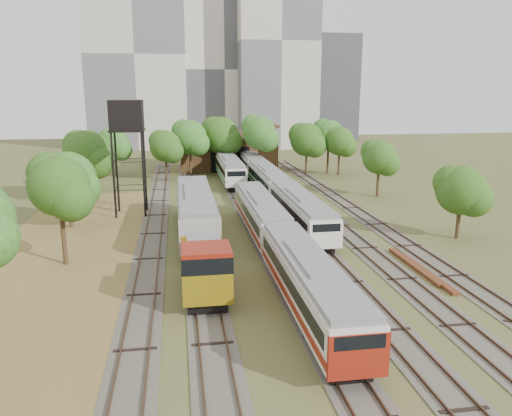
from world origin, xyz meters
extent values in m
plane|color=#475123|center=(0.00, 0.00, 0.00)|extent=(240.00, 240.00, 0.00)
cube|color=brown|center=(-18.00, 8.00, 0.02)|extent=(14.00, 60.00, 0.04)
cube|color=#4C473D|center=(-12.00, 25.00, 0.03)|extent=(2.60, 80.00, 0.06)
cube|color=#472D1E|center=(-12.72, 25.00, 0.12)|extent=(0.08, 80.00, 0.14)
cube|color=#472D1E|center=(-11.28, 25.00, 0.12)|extent=(0.08, 80.00, 0.14)
cube|color=#4C473D|center=(-8.00, 25.00, 0.03)|extent=(2.60, 80.00, 0.06)
cube|color=#472D1E|center=(-8.72, 25.00, 0.12)|extent=(0.08, 80.00, 0.14)
cube|color=#472D1E|center=(-7.28, 25.00, 0.12)|extent=(0.08, 80.00, 0.14)
cube|color=#4C473D|center=(-2.00, 25.00, 0.03)|extent=(2.60, 80.00, 0.06)
cube|color=#472D1E|center=(-2.72, 25.00, 0.12)|extent=(0.08, 80.00, 0.14)
cube|color=#472D1E|center=(-1.28, 25.00, 0.12)|extent=(0.08, 80.00, 0.14)
cube|color=#4C473D|center=(2.00, 25.00, 0.03)|extent=(2.60, 80.00, 0.06)
cube|color=#472D1E|center=(1.28, 25.00, 0.12)|extent=(0.08, 80.00, 0.14)
cube|color=#472D1E|center=(2.72, 25.00, 0.12)|extent=(0.08, 80.00, 0.14)
cube|color=#4C473D|center=(6.00, 25.00, 0.03)|extent=(2.60, 80.00, 0.06)
cube|color=#472D1E|center=(5.28, 25.00, 0.12)|extent=(0.08, 80.00, 0.14)
cube|color=#472D1E|center=(6.72, 25.00, 0.12)|extent=(0.08, 80.00, 0.14)
cube|color=#4C473D|center=(10.00, 25.00, 0.03)|extent=(2.60, 80.00, 0.06)
cube|color=#472D1E|center=(9.28, 25.00, 0.12)|extent=(0.08, 80.00, 0.14)
cube|color=#472D1E|center=(10.72, 25.00, 0.12)|extent=(0.08, 80.00, 0.14)
cube|color=black|center=(-2.00, -0.97, 0.38)|extent=(2.08, 15.64, 0.76)
cube|color=silver|center=(-2.00, -0.97, 1.94)|extent=(2.75, 17.00, 2.37)
cube|color=black|center=(-2.00, -0.97, 2.22)|extent=(2.81, 15.64, 0.80)
cube|color=slate|center=(-2.00, -0.97, 3.29)|extent=(2.53, 16.66, 0.34)
cube|color=maroon|center=(-2.00, -0.97, 1.28)|extent=(2.81, 16.66, 0.43)
cube|color=maroon|center=(-2.00, -9.42, 1.82)|extent=(2.79, 0.25, 2.13)
cube|color=black|center=(-2.00, 16.53, 0.38)|extent=(2.08, 15.64, 0.76)
cube|color=silver|center=(-2.00, 16.53, 1.94)|extent=(2.75, 17.00, 2.37)
cube|color=black|center=(-2.00, 16.53, 2.22)|extent=(2.81, 15.64, 0.80)
cube|color=slate|center=(-2.00, 16.53, 3.29)|extent=(2.53, 16.66, 0.34)
cube|color=maroon|center=(-2.00, 16.53, 1.28)|extent=(2.81, 16.66, 0.43)
cube|color=black|center=(2.00, 17.19, 0.37)|extent=(2.06, 15.64, 0.75)
cube|color=silver|center=(2.00, 17.19, 1.92)|extent=(2.72, 17.00, 2.34)
cube|color=black|center=(2.00, 17.19, 2.20)|extent=(2.78, 15.64, 0.80)
cube|color=slate|center=(2.00, 17.19, 3.26)|extent=(2.50, 16.66, 0.34)
cube|color=#1B6D23|center=(2.00, 17.19, 1.26)|extent=(2.78, 16.66, 0.42)
cube|color=silver|center=(2.00, 8.74, 1.80)|extent=(2.76, 0.25, 2.11)
cube|color=black|center=(2.00, 34.69, 0.37)|extent=(2.06, 15.64, 0.75)
cube|color=silver|center=(2.00, 34.69, 1.92)|extent=(2.72, 17.00, 2.34)
cube|color=black|center=(2.00, 34.69, 2.20)|extent=(2.78, 15.64, 0.80)
cube|color=slate|center=(2.00, 34.69, 3.26)|extent=(2.50, 16.66, 0.34)
cube|color=#1B6D23|center=(2.00, 34.69, 1.26)|extent=(2.78, 16.66, 0.42)
cube|color=black|center=(2.00, 52.19, 0.37)|extent=(2.06, 15.64, 0.75)
cube|color=silver|center=(2.00, 52.19, 1.92)|extent=(2.72, 17.00, 2.34)
cube|color=black|center=(2.00, 52.19, 2.20)|extent=(2.78, 15.64, 0.80)
cube|color=slate|center=(2.00, 52.19, 3.26)|extent=(2.50, 16.66, 0.34)
cube|color=#1B6D23|center=(2.00, 52.19, 1.26)|extent=(2.78, 16.66, 0.42)
cube|color=black|center=(-2.00, 43.49, 0.39)|extent=(2.16, 14.72, 0.79)
cube|color=silver|center=(-2.00, 43.49, 2.01)|extent=(2.85, 16.00, 2.45)
cube|color=black|center=(-2.00, 43.49, 2.31)|extent=(2.91, 14.72, 0.83)
cube|color=slate|center=(-2.00, 43.49, 3.42)|extent=(2.62, 15.68, 0.35)
cube|color=#1B6D23|center=(-2.00, 43.49, 1.33)|extent=(2.91, 15.68, 0.44)
cube|color=silver|center=(-2.00, 35.54, 1.89)|extent=(2.89, 0.25, 2.21)
cube|color=black|center=(-8.00, 3.16, 0.50)|extent=(2.42, 7.20, 0.99)
cube|color=maroon|center=(-8.00, 3.96, 1.82)|extent=(2.75, 4.40, 1.65)
cube|color=maroon|center=(-8.00, 0.56, 2.48)|extent=(2.97, 2.86, 2.97)
cube|color=black|center=(-8.00, 0.56, 3.19)|extent=(3.03, 2.92, 0.99)
cube|color=gold|center=(-8.00, -0.79, 1.76)|extent=(2.97, 0.20, 1.98)
cube|color=gold|center=(-8.00, 7.11, 1.76)|extent=(2.97, 0.20, 1.98)
cube|color=slate|center=(-8.00, 3.16, 3.63)|extent=(2.20, 3.60, 0.22)
cube|color=black|center=(-8.00, 17.16, 0.45)|extent=(2.45, 16.56, 0.89)
cube|color=gray|center=(-8.00, 17.16, 2.28)|extent=(3.23, 18.00, 2.78)
cube|color=black|center=(-8.00, 17.16, 2.62)|extent=(3.29, 16.56, 0.95)
cube|color=slate|center=(-8.00, 17.16, 3.88)|extent=(2.97, 17.64, 0.40)
cylinder|color=black|center=(-16.11, 24.62, 4.48)|extent=(0.22, 0.22, 8.96)
cylinder|color=black|center=(-13.08, 24.62, 4.48)|extent=(0.22, 0.22, 8.96)
cylinder|color=black|center=(-16.11, 27.64, 4.48)|extent=(0.22, 0.22, 8.96)
cylinder|color=black|center=(-13.08, 27.64, 4.48)|extent=(0.22, 0.22, 8.96)
cube|color=black|center=(-14.59, 26.13, 9.06)|extent=(3.53, 3.53, 0.20)
cube|color=black|center=(-14.59, 26.13, 10.68)|extent=(3.36, 3.36, 3.03)
cube|color=brown|center=(8.00, 5.35, 0.14)|extent=(0.54, 8.15, 0.27)
cube|color=brown|center=(8.20, 3.91, 0.13)|extent=(0.51, 8.17, 0.27)
cube|color=#3B2115|center=(-1.00, 58.00, 2.75)|extent=(16.00, 11.00, 5.50)
cube|color=#3B2115|center=(-5.00, 58.00, 6.10)|extent=(8.45, 11.55, 2.96)
cube|color=#3B2115|center=(3.00, 58.00, 6.10)|extent=(8.45, 11.55, 2.96)
cube|color=black|center=(-1.00, 52.55, 2.20)|extent=(6.40, 0.15, 4.12)
cylinder|color=#382616|center=(-18.31, 10.30, 2.42)|extent=(0.36, 0.36, 4.85)
sphere|color=#224E15|center=(-18.31, 10.30, 6.17)|extent=(4.55, 4.55, 4.55)
cylinder|color=#382616|center=(-20.05, 21.57, 1.84)|extent=(0.36, 0.36, 3.69)
sphere|color=#224E15|center=(-20.05, 21.57, 4.69)|extent=(5.53, 5.53, 5.53)
cylinder|color=#382616|center=(-20.04, 33.11, 2.31)|extent=(0.36, 0.36, 4.61)
sphere|color=#224E15|center=(-20.04, 33.11, 5.87)|extent=(5.56, 5.56, 5.56)
cylinder|color=#382616|center=(-21.68, 40.94, 1.67)|extent=(0.36, 0.36, 3.33)
sphere|color=#224E15|center=(-21.68, 40.94, 4.24)|extent=(4.86, 4.86, 4.86)
cylinder|color=#382616|center=(-19.08, 51.66, 1.98)|extent=(0.36, 0.36, 3.96)
sphere|color=#224E15|center=(-19.08, 51.66, 5.04)|extent=(4.74, 4.74, 4.74)
cylinder|color=#382616|center=(-11.22, 47.29, 2.01)|extent=(0.36, 0.36, 4.02)
sphere|color=#224E15|center=(-11.22, 47.29, 5.11)|extent=(4.69, 4.69, 4.69)
cylinder|color=#382616|center=(-7.52, 49.53, 2.43)|extent=(0.36, 0.36, 4.85)
sphere|color=#224E15|center=(-7.52, 49.53, 6.17)|extent=(5.27, 5.27, 5.27)
cylinder|color=#382616|center=(-2.54, 52.38, 2.42)|extent=(0.36, 0.36, 4.84)
sphere|color=#224E15|center=(-2.54, 52.38, 6.16)|extent=(5.96, 5.96, 5.96)
cylinder|color=#382616|center=(3.07, 47.92, 2.70)|extent=(0.36, 0.36, 5.39)
sphere|color=#224E15|center=(3.07, 47.92, 6.86)|extent=(5.08, 5.08, 5.08)
cylinder|color=#382616|center=(10.89, 49.09, 2.19)|extent=(0.36, 0.36, 4.37)
sphere|color=#224E15|center=(10.89, 49.09, 5.57)|extent=(5.30, 5.30, 5.30)
cylinder|color=#382616|center=(14.68, 49.82, 2.43)|extent=(0.36, 0.36, 4.87)
sphere|color=#224E15|center=(14.68, 49.82, 6.20)|extent=(4.86, 4.86, 4.86)
cylinder|color=#382616|center=(15.40, 12.07, 1.75)|extent=(0.36, 0.36, 3.51)
sphere|color=#224E15|center=(15.40, 12.07, 4.47)|extent=(4.42, 4.42, 4.42)
cylinder|color=#382616|center=(15.48, 30.88, 1.96)|extent=(0.36, 0.36, 3.93)
sphere|color=#224E15|center=(15.48, 30.88, 5.00)|extent=(4.24, 4.24, 4.24)
cylinder|color=#382616|center=(15.86, 47.70, 2.12)|extent=(0.36, 0.36, 4.24)
sphere|color=#224E15|center=(15.86, 47.70, 5.40)|extent=(4.49, 4.49, 4.49)
cube|color=#BDB2A5|center=(-18.00, 95.00, 21.00)|extent=(22.00, 16.00, 42.00)
cube|color=beige|center=(2.00, 100.00, 18.00)|extent=(20.00, 18.00, 36.00)
cube|color=#BDB2A5|center=(14.00, 92.00, 24.00)|extent=(18.00, 16.00, 48.00)
cube|color=#3C3E44|center=(34.00, 110.00, 14.00)|extent=(12.00, 12.00, 28.00)
camera|label=1|loc=(-9.48, -28.14, 13.07)|focal=35.00mm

